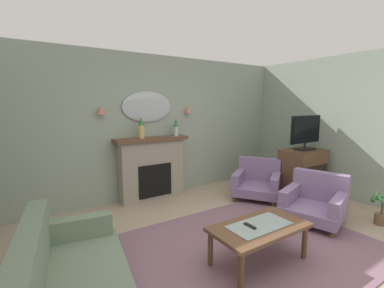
{
  "coord_description": "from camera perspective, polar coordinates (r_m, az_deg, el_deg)",
  "views": [
    {
      "loc": [
        -2.18,
        -1.97,
        1.76
      ],
      "look_at": [
        0.01,
        1.4,
        1.15
      ],
      "focal_mm": 24.68,
      "sensor_mm": 36.0,
      "label": 1
    }
  ],
  "objects": [
    {
      "name": "floor",
      "position": [
        3.45,
        13.81,
        -23.32
      ],
      "size": [
        6.74,
        6.2,
        0.1
      ],
      "primitive_type": "cube",
      "color": "tan",
      "rests_on": "ground"
    },
    {
      "name": "wall_back",
      "position": [
        5.13,
        -7.7,
        3.74
      ],
      "size": [
        6.74,
        0.1,
        2.66
      ],
      "primitive_type": "cube",
      "color": "#93A393",
      "rests_on": "ground"
    },
    {
      "name": "wall_right",
      "position": [
        5.48,
        35.84,
        2.49
      ],
      "size": [
        0.1,
        6.2,
        2.66
      ],
      "primitive_type": "cube",
      "color": "#93A393",
      "rests_on": "ground"
    },
    {
      "name": "patterned_rug",
      "position": [
        3.54,
        11.32,
        -21.29
      ],
      "size": [
        3.2,
        2.4,
        0.01
      ],
      "primitive_type": "cube",
      "color": "#7F5B6B",
      "rests_on": "ground"
    },
    {
      "name": "fireplace",
      "position": [
        4.96,
        -8.63,
        -5.35
      ],
      "size": [
        1.36,
        0.36,
        1.16
      ],
      "color": "gray",
      "rests_on": "ground"
    },
    {
      "name": "mantel_vase_centre",
      "position": [
        4.73,
        -10.91,
        3.49
      ],
      "size": [
        0.1,
        0.1,
        0.39
      ],
      "color": "tan",
      "rests_on": "fireplace"
    },
    {
      "name": "mantel_vase_right",
      "position": [
        5.04,
        -3.49,
        3.84
      ],
      "size": [
        0.1,
        0.1,
        0.34
      ],
      "color": "silver",
      "rests_on": "fireplace"
    },
    {
      "name": "wall_mirror",
      "position": [
        4.95,
        -9.61,
        7.91
      ],
      "size": [
        0.96,
        0.06,
        0.56
      ],
      "primitive_type": "ellipsoid",
      "color": "#B2BCC6"
    },
    {
      "name": "wall_sconce_left",
      "position": [
        4.63,
        -19.11,
        6.9
      ],
      "size": [
        0.14,
        0.14,
        0.14
      ],
      "primitive_type": "cone",
      "color": "#D17066"
    },
    {
      "name": "wall_sconce_right",
      "position": [
        5.3,
        -0.85,
        7.53
      ],
      "size": [
        0.14,
        0.14,
        0.14
      ],
      "primitive_type": "cone",
      "color": "#D17066"
    },
    {
      "name": "coffee_table",
      "position": [
        3.15,
        14.31,
        -17.58
      ],
      "size": [
        1.1,
        0.6,
        0.45
      ],
      "color": "brown",
      "rests_on": "ground"
    },
    {
      "name": "tv_remote",
      "position": [
        3.06,
        12.41,
        -16.93
      ],
      "size": [
        0.04,
        0.16,
        0.02
      ],
      "primitive_type": "cube",
      "color": "black",
      "rests_on": "coffee_table"
    },
    {
      "name": "floral_couch",
      "position": [
        2.68,
        -25.77,
        -24.87
      ],
      "size": [
        1.1,
        1.81,
        0.76
      ],
      "color": "gray",
      "rests_on": "ground"
    },
    {
      "name": "armchair_by_coffee_table",
      "position": [
        4.5,
        25.05,
        -11.09
      ],
      "size": [
        1.02,
        1.01,
        0.71
      ],
      "color": "gray",
      "rests_on": "ground"
    },
    {
      "name": "armchair_in_corner",
      "position": [
        5.25,
        13.92,
        -7.75
      ],
      "size": [
        1.13,
        1.13,
        0.71
      ],
      "color": "gray",
      "rests_on": "ground"
    },
    {
      "name": "tv_cabinet",
      "position": [
        5.57,
        22.7,
        -5.67
      ],
      "size": [
        0.8,
        0.57,
        0.9
      ],
      "color": "brown",
      "rests_on": "ground"
    },
    {
      "name": "tv_flatscreen",
      "position": [
        5.43,
        23.37,
        2.47
      ],
      "size": [
        0.84,
        0.24,
        0.65
      ],
      "color": "black",
      "rests_on": "tv_cabinet"
    },
    {
      "name": "potted_plant_small_fern",
      "position": [
        4.87,
        35.82,
        -11.3
      ],
      "size": [
        0.28,
        0.28,
        0.53
      ],
      "color": "brown",
      "rests_on": "ground"
    }
  ]
}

